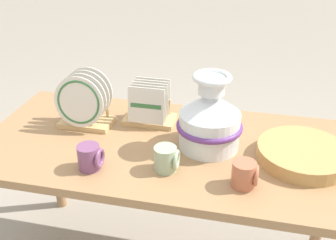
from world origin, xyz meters
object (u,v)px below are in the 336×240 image
ceramic_vase (210,119)px  dish_rack_square_plates (150,109)px  mug_plum_glaze (90,157)px  mug_sage_glaze (167,159)px  mug_terracotta_glaze (245,174)px  dish_rack_round_plates (84,105)px  wicker_charger_stack (303,154)px

ceramic_vase → dish_rack_square_plates: size_ratio=1.37×
mug_plum_glaze → mug_sage_glaze: 0.28m
mug_terracotta_glaze → dish_rack_square_plates: bearing=139.3°
dish_rack_square_plates → mug_terracotta_glaze: 0.57m
mug_plum_glaze → dish_rack_round_plates: bearing=116.3°
ceramic_vase → dish_rack_round_plates: bearing=174.6°
mug_plum_glaze → mug_terracotta_glaze: bearing=1.8°
dish_rack_square_plates → mug_plum_glaze: bearing=-106.8°
dish_rack_square_plates → ceramic_vase: bearing=-27.3°
mug_plum_glaze → mug_sage_glaze: bearing=10.6°
mug_sage_glaze → ceramic_vase: bearing=56.8°
mug_sage_glaze → dish_rack_square_plates: bearing=114.4°
dish_rack_square_plates → mug_plum_glaze: (-0.12, -0.39, -0.02)m
dish_rack_round_plates → mug_terracotta_glaze: (0.70, -0.28, -0.05)m
dish_rack_round_plates → mug_sage_glaze: dish_rack_round_plates is taller
dish_rack_square_plates → wicker_charger_stack: (0.64, -0.17, -0.04)m
ceramic_vase → mug_sage_glaze: bearing=-123.2°
dish_rack_round_plates → dish_rack_square_plates: 0.28m
ceramic_vase → dish_rack_square_plates: 0.32m
mug_plum_glaze → mug_terracotta_glaze: (0.55, 0.02, 0.00)m
ceramic_vase → mug_plum_glaze: bearing=-148.4°
mug_terracotta_glaze → mug_sage_glaze: 0.28m
dish_rack_square_plates → dish_rack_round_plates: bearing=-160.5°
dish_rack_round_plates → wicker_charger_stack: bearing=-4.6°
mug_sage_glaze → mug_terracotta_glaze: bearing=-6.8°
wicker_charger_stack → mug_sage_glaze: 0.52m
wicker_charger_stack → mug_terracotta_glaze: (-0.21, -0.21, 0.02)m
dish_rack_square_plates → mug_terracotta_glaze: size_ratio=2.40×
dish_rack_round_plates → wicker_charger_stack: dish_rack_round_plates is taller
dish_rack_square_plates → wicker_charger_stack: bearing=-14.5°
dish_rack_square_plates → mug_sage_glaze: bearing=-65.6°
dish_rack_round_plates → mug_plum_glaze: dish_rack_round_plates is taller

